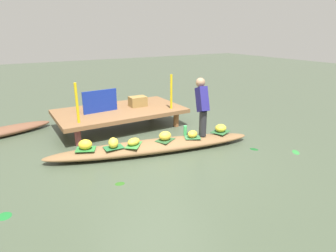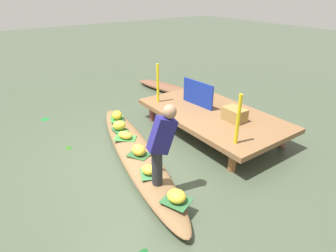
{
  "view_description": "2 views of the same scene",
  "coord_description": "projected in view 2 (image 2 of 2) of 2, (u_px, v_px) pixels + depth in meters",
  "views": [
    {
      "loc": [
        -2.59,
        -4.95,
        2.42
      ],
      "look_at": [
        0.46,
        0.19,
        0.43
      ],
      "focal_mm": 30.8,
      "sensor_mm": 36.0,
      "label": 1
    },
    {
      "loc": [
        4.03,
        -2.16,
        2.92
      ],
      "look_at": [
        0.08,
        0.67,
        0.52
      ],
      "focal_mm": 30.61,
      "sensor_mm": 36.0,
      "label": 2
    }
  ],
  "objects": [
    {
      "name": "moored_boat",
      "position": [
        168.0,
        88.0,
        8.71
      ],
      "size": [
        2.44,
        1.07,
        0.21
      ],
      "primitive_type": "ellipsoid",
      "rotation": [
        0.0,
        0.0,
        0.24
      ],
      "color": "brown",
      "rests_on": "ground"
    },
    {
      "name": "leaf_mat_1",
      "position": [
        120.0,
        130.0,
        5.92
      ],
      "size": [
        0.38,
        0.26,
        0.01
      ],
      "primitive_type": "cube",
      "rotation": [
        0.0,
        0.0,
        3.11
      ],
      "color": "#246434",
      "rests_on": "vendor_boat"
    },
    {
      "name": "dock_platform",
      "position": [
        212.0,
        115.0,
        6.15
      ],
      "size": [
        3.2,
        1.8,
        0.47
      ],
      "color": "brown",
      "rests_on": "ground"
    },
    {
      "name": "railing_post_east",
      "position": [
        238.0,
        120.0,
        4.74
      ],
      "size": [
        0.06,
        0.06,
        0.89
      ],
      "primitive_type": "cylinder",
      "color": "yellow",
      "rests_on": "dock_platform"
    },
    {
      "name": "railing_post_west",
      "position": [
        158.0,
        83.0,
        6.49
      ],
      "size": [
        0.06,
        0.06,
        0.89
      ],
      "primitive_type": "cylinder",
      "color": "yellow",
      "rests_on": "dock_platform"
    },
    {
      "name": "banana_bunch_1",
      "position": [
        119.0,
        125.0,
        5.87
      ],
      "size": [
        0.28,
        0.32,
        0.2
      ],
      "primitive_type": "ellipsoid",
      "rotation": [
        0.0,
        0.0,
        1.14
      ],
      "color": "yellow",
      "rests_on": "vendor_boat"
    },
    {
      "name": "banana_bunch_2",
      "position": [
        149.0,
        170.0,
        4.5
      ],
      "size": [
        0.29,
        0.26,
        0.15
      ],
      "primitive_type": "ellipsoid",
      "rotation": [
        0.0,
        0.0,
        0.36
      ],
      "color": "yellow",
      "rests_on": "vendor_boat"
    },
    {
      "name": "banana_bunch_3",
      "position": [
        177.0,
        196.0,
        3.93
      ],
      "size": [
        0.32,
        0.3,
        0.17
      ],
      "primitive_type": "ellipsoid",
      "rotation": [
        0.0,
        0.0,
        3.4
      ],
      "color": "yellow",
      "rests_on": "vendor_boat"
    },
    {
      "name": "leaf_mat_5",
      "position": [
        139.0,
        155.0,
        5.05
      ],
      "size": [
        0.46,
        0.42,
        0.01
      ],
      "primitive_type": "cube",
      "rotation": [
        0.0,
        0.0,
        0.47
      ],
      "color": "#2B552B",
      "rests_on": "vendor_boat"
    },
    {
      "name": "leaf_mat_4",
      "position": [
        125.0,
        138.0,
        5.59
      ],
      "size": [
        0.46,
        0.47,
        0.01
      ],
      "primitive_type": "cube",
      "rotation": [
        0.0,
        0.0,
        0.86
      ],
      "color": "#388138",
      "rests_on": "vendor_boat"
    },
    {
      "name": "canal_water",
      "position": [
        136.0,
        158.0,
        5.36
      ],
      "size": [
        40.0,
        40.0,
        0.0
      ],
      "primitive_type": "plane",
      "color": "#404C39",
      "rests_on": "ground"
    },
    {
      "name": "vendor_boat",
      "position": [
        136.0,
        153.0,
        5.31
      ],
      "size": [
        4.41,
        1.6,
        0.23
      ],
      "primitive_type": "ellipsoid",
      "rotation": [
        0.0,
        0.0,
        -0.22
      ],
      "color": "brown",
      "rests_on": "ground"
    },
    {
      "name": "banana_bunch_5",
      "position": [
        139.0,
        150.0,
        5.01
      ],
      "size": [
        0.27,
        0.22,
        0.19
      ],
      "primitive_type": "ellipsoid",
      "rotation": [
        0.0,
        0.0,
        0.03
      ],
      "color": "yellow",
      "rests_on": "vendor_boat"
    },
    {
      "name": "leaf_mat_2",
      "position": [
        149.0,
        174.0,
        4.53
      ],
      "size": [
        0.41,
        0.37,
        0.01
      ],
      "primitive_type": "cube",
      "rotation": [
        0.0,
        0.0,
        2.7
      ],
      "color": "#357140",
      "rests_on": "vendor_boat"
    },
    {
      "name": "leaf_mat_3",
      "position": [
        176.0,
        201.0,
        3.97
      ],
      "size": [
        0.47,
        0.43,
        0.01
      ],
      "primitive_type": "cube",
      "rotation": [
        0.0,
        0.0,
        0.38
      ],
      "color": "#2B6033",
      "rests_on": "vendor_boat"
    },
    {
      "name": "produce_crate",
      "position": [
        234.0,
        114.0,
        5.7
      ],
      "size": [
        0.45,
        0.33,
        0.26
      ],
      "primitive_type": "cube",
      "rotation": [
        0.0,
        0.0,
        -0.02
      ],
      "color": "olive",
      "rests_on": "dock_platform"
    },
    {
      "name": "drifting_plant_3",
      "position": [
        69.0,
        148.0,
        5.7
      ],
      "size": [
        0.19,
        0.15,
        0.01
      ],
      "primitive_type": "ellipsoid",
      "rotation": [
        0.0,
        0.0,
        2.94
      ],
      "color": "#275B19",
      "rests_on": "ground"
    },
    {
      "name": "banana_bunch_4",
      "position": [
        125.0,
        135.0,
        5.56
      ],
      "size": [
        0.34,
        0.29,
        0.14
      ],
      "primitive_type": "ellipsoid",
      "rotation": [
        0.0,
        0.0,
        3.55
      ],
      "color": "gold",
      "rests_on": "vendor_boat"
    },
    {
      "name": "drifting_plant_1",
      "position": [
        45.0,
        119.0,
        6.93
      ],
      "size": [
        0.22,
        0.24,
        0.01
      ],
      "primitive_type": "ellipsoid",
      "rotation": [
        0.0,
        0.0,
        1.73
      ],
      "color": "#1A6D2A",
      "rests_on": "ground"
    },
    {
      "name": "leaf_mat_0",
      "position": [
        117.0,
        119.0,
        6.38
      ],
      "size": [
        0.45,
        0.41,
        0.01
      ],
      "primitive_type": "cube",
      "rotation": [
        0.0,
        0.0,
        2.71
      ],
      "color": "#2C7832",
      "rests_on": "vendor_boat"
    },
    {
      "name": "banana_bunch_0",
      "position": [
        117.0,
        115.0,
        6.34
      ],
      "size": [
        0.32,
        0.3,
        0.2
      ],
      "primitive_type": "ellipsoid",
      "rotation": [
        0.0,
        0.0,
        2.76
      ],
      "color": "yellow",
      "rests_on": "vendor_boat"
    },
    {
      "name": "market_banner",
      "position": [
        198.0,
        94.0,
        6.37
      ],
      "size": [
        0.88,
        0.1,
        0.56
      ],
      "primitive_type": "cube",
      "rotation": [
        0.0,
        0.0,
        0.08
      ],
      "color": "navy",
      "rests_on": "dock_platform"
    },
    {
      "name": "water_bottle",
      "position": [
        159.0,
        163.0,
        4.64
      ],
      "size": [
        0.08,
        0.08,
        0.21
      ],
      "primitive_type": "cylinder",
      "color": "#41BC67",
      "rests_on": "vendor_boat"
    },
    {
      "name": "vendor_person",
      "position": [
        162.0,
        141.0,
        4.06
      ],
      "size": [
        0.27,
        0.46,
        1.24
      ],
      "color": "#28282D",
      "rests_on": "vendor_boat"
    }
  ]
}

